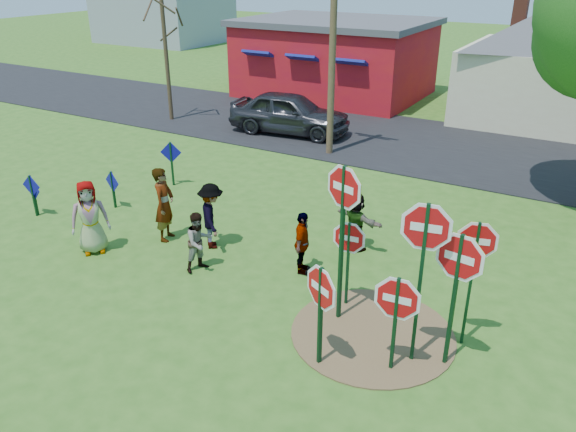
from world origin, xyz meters
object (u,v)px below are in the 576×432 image
at_px(stop_sign_c, 424,248).
at_px(person_b, 164,204).
at_px(stop_sign_b, 343,205).
at_px(utility_pole, 333,39).
at_px(stop_sign_a, 321,296).
at_px(person_a, 90,217).
at_px(stop_sign_d, 475,253).
at_px(suv, 290,113).

height_order(stop_sign_c, person_b, stop_sign_c).
bearing_deg(stop_sign_b, utility_pole, 136.38).
bearing_deg(stop_sign_b, stop_sign_a, -59.03).
height_order(stop_sign_a, person_b, stop_sign_a).
bearing_deg(person_a, stop_sign_d, -44.49).
relative_size(person_b, suv, 0.39).
height_order(stop_sign_b, stop_sign_c, stop_sign_b).
xyz_separation_m(stop_sign_a, suv, (-7.83, 12.52, -0.55)).
relative_size(stop_sign_b, person_a, 1.84).
distance_m(stop_sign_c, stop_sign_d, 1.23).
relative_size(stop_sign_a, stop_sign_c, 0.65).
height_order(stop_sign_a, person_a, stop_sign_a).
relative_size(stop_sign_c, utility_pole, 0.41).
height_order(stop_sign_c, utility_pole, utility_pole).
distance_m(stop_sign_b, stop_sign_c, 1.82).
bearing_deg(stop_sign_d, stop_sign_a, -152.91).
xyz_separation_m(stop_sign_c, person_a, (-8.28, 0.06, -1.38)).
distance_m(stop_sign_a, stop_sign_c, 1.92).
xyz_separation_m(person_a, utility_pole, (1.65, 9.96, 3.23)).
height_order(stop_sign_b, person_a, stop_sign_b).
relative_size(person_b, utility_pole, 0.25).
distance_m(person_b, utility_pole, 9.10).
bearing_deg(person_b, stop_sign_c, -119.95).
distance_m(stop_sign_d, person_a, 9.04).
distance_m(stop_sign_c, person_b, 7.45).
height_order(stop_sign_b, person_b, stop_sign_b).
bearing_deg(utility_pole, stop_sign_d, -51.15).
height_order(stop_sign_d, person_a, stop_sign_d).
bearing_deg(suv, stop_sign_b, -152.29).
height_order(person_a, suv, person_a).
distance_m(stop_sign_b, utility_pole, 10.82).
relative_size(stop_sign_d, person_a, 1.43).
relative_size(stop_sign_b, person_b, 1.76).
bearing_deg(stop_sign_b, stop_sign_d, 29.83).
xyz_separation_m(stop_sign_d, utility_pole, (-7.29, 9.05, 2.23)).
xyz_separation_m(stop_sign_b, suv, (-7.52, 11.06, -1.63)).
distance_m(stop_sign_c, utility_pole, 12.15).
bearing_deg(person_a, suv, 44.53).
xyz_separation_m(person_a, person_b, (1.11, 1.46, 0.04)).
relative_size(stop_sign_d, person_b, 1.37).
relative_size(stop_sign_d, utility_pole, 0.34).
xyz_separation_m(person_a, suv, (-0.97, 11.52, -0.05)).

